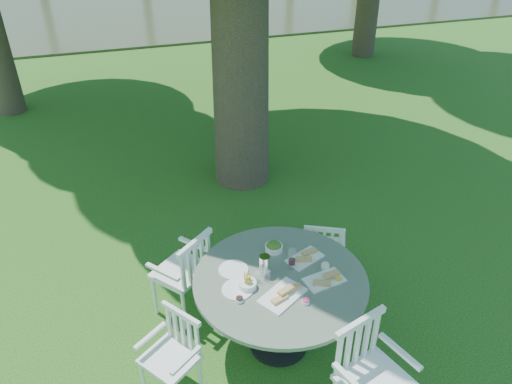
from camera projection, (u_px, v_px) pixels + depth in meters
ground at (261, 262)px, 5.79m from camera, size 140.00×140.00×0.00m
table at (280, 291)px, 4.42m from camera, size 1.53×1.53×0.83m
chair_ne at (323, 248)px, 5.26m from camera, size 0.53×0.52×0.81m
chair_nw at (188, 269)px, 4.85m from camera, size 0.66×0.66×0.96m
chair_sw at (176, 348)px, 4.14m from camera, size 0.55×0.56×0.82m
chair_se at (366, 367)px, 3.86m from camera, size 0.62×0.60×0.99m
tableware at (273, 272)px, 4.36m from camera, size 1.07×0.89×0.20m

